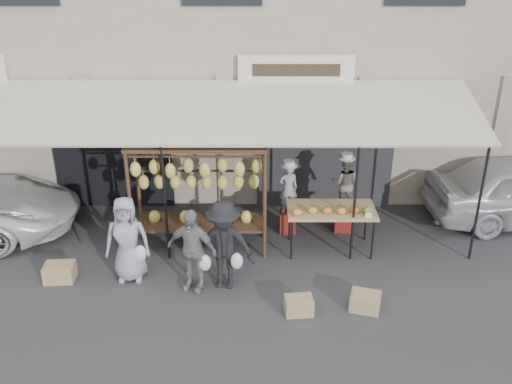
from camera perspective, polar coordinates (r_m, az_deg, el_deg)
ground_plane at (r=10.17m, az=-3.90°, el=-10.04°), size 90.00×90.00×0.00m
shophouse at (r=14.96m, az=-2.66°, el=16.68°), size 24.00×6.15×7.30m
awning at (r=11.08m, az=-3.48°, el=7.92°), size 10.00×2.35×2.92m
banana_rack at (r=10.77m, az=-5.80°, el=1.60°), size 2.60×0.90×2.24m
produce_table at (r=11.03m, az=7.56°, el=-1.91°), size 1.70×0.90×1.04m
vendor_left at (r=11.60m, az=3.25°, el=0.36°), size 0.42×0.31×1.06m
vendor_right at (r=11.74m, az=8.88°, el=0.85°), size 0.66×0.57×1.17m
customer_left at (r=10.37m, az=-12.75°, el=-4.63°), size 0.81×0.55×1.61m
customer_mid at (r=9.92m, az=-6.44°, el=-5.78°), size 0.98×0.64×1.55m
customer_right at (r=9.90m, az=-3.23°, el=-5.39°), size 1.13×0.73×1.65m
stool_left at (r=11.94m, az=3.16°, el=-2.96°), size 0.38×0.38×0.46m
stool_right at (r=12.10m, az=8.62°, el=-2.73°), size 0.39×0.39×0.49m
crate_near_a at (r=9.64m, az=4.30°, el=-11.24°), size 0.49×0.39×0.28m
crate_near_b at (r=9.86m, az=10.87°, el=-10.71°), size 0.57×0.49×0.29m
crate_far at (r=10.99m, az=-19.03°, el=-7.60°), size 0.55×0.43×0.32m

